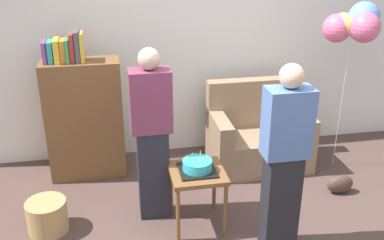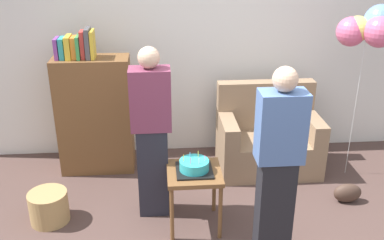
% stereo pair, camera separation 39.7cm
% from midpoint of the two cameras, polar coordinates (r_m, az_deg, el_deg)
% --- Properties ---
extents(wall_back, '(6.00, 0.10, 2.70)m').
position_cam_midpoint_polar(wall_back, '(5.17, -2.70, 10.15)').
color(wall_back, silver).
rests_on(wall_back, ground_plane).
extents(couch, '(1.10, 0.70, 0.96)m').
position_cam_midpoint_polar(couch, '(5.11, 6.26, -2.14)').
color(couch, '#8C7054').
rests_on(couch, ground_plane).
extents(bookshelf, '(0.80, 0.36, 1.61)m').
position_cam_midpoint_polar(bookshelf, '(4.91, -15.96, 0.35)').
color(bookshelf, brown).
rests_on(bookshelf, ground_plane).
extents(side_table, '(0.48, 0.48, 0.57)m').
position_cam_midpoint_polar(side_table, '(3.97, -2.21, -7.70)').
color(side_table, brown).
rests_on(side_table, ground_plane).
extents(birthday_cake, '(0.32, 0.32, 0.17)m').
position_cam_midpoint_polar(birthday_cake, '(3.90, -2.24, -6.00)').
color(birthday_cake, black).
rests_on(birthday_cake, side_table).
extents(person_blowing_candles, '(0.36, 0.22, 1.63)m').
position_cam_midpoint_polar(person_blowing_candles, '(3.99, -8.03, -1.99)').
color(person_blowing_candles, '#23232D').
rests_on(person_blowing_candles, ground_plane).
extents(person_holding_cake, '(0.36, 0.22, 1.63)m').
position_cam_midpoint_polar(person_holding_cake, '(3.57, 8.65, -5.22)').
color(person_holding_cake, black).
rests_on(person_holding_cake, ground_plane).
extents(wicker_basket, '(0.36, 0.36, 0.30)m').
position_cam_midpoint_polar(wicker_basket, '(4.34, -20.71, -11.58)').
color(wicker_basket, '#A88451').
rests_on(wicker_basket, ground_plane).
extents(handbag, '(0.28, 0.14, 0.20)m').
position_cam_midpoint_polar(handbag, '(4.81, 16.29, -7.98)').
color(handbag, '#473328').
rests_on(handbag, ground_plane).
extents(balloon_bunch, '(0.57, 0.46, 1.86)m').
position_cam_midpoint_polar(balloon_bunch, '(4.84, 17.91, 11.63)').
color(balloon_bunch, silver).
rests_on(balloon_bunch, ground_plane).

